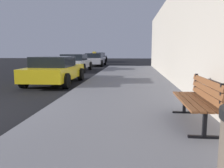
# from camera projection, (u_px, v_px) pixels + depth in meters

# --- Properties ---
(sidewalk) EXTENTS (4.00, 32.00, 0.15)m
(sidewalk) POSITION_uv_depth(u_px,v_px,m) (126.00, 114.00, 5.29)
(sidewalk) COLOR slate
(sidewalk) RESTS_ON ground_plane
(bench) EXTENTS (0.52, 1.73, 0.89)m
(bench) POSITION_uv_depth(u_px,v_px,m) (199.00, 97.00, 4.31)
(bench) COLOR brown
(bench) RESTS_ON sidewalk
(car_yellow) EXTENTS (2.01, 4.09, 1.27)m
(car_yellow) POSITION_uv_depth(u_px,v_px,m) (55.00, 70.00, 10.53)
(car_yellow) COLOR yellow
(car_yellow) RESTS_ON ground_plane
(car_white) EXTENTS (2.06, 4.05, 1.27)m
(car_white) POSITION_uv_depth(u_px,v_px,m) (75.00, 62.00, 17.23)
(car_white) COLOR white
(car_white) RESTS_ON ground_plane
(car_silver) EXTENTS (1.97, 4.36, 1.43)m
(car_silver) POSITION_uv_depth(u_px,v_px,m) (95.00, 59.00, 23.13)
(car_silver) COLOR #B7B7BF
(car_silver) RESTS_ON ground_plane
(car_black) EXTENTS (1.95, 4.00, 1.27)m
(car_black) POSITION_uv_depth(u_px,v_px,m) (99.00, 57.00, 30.60)
(car_black) COLOR black
(car_black) RESTS_ON ground_plane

